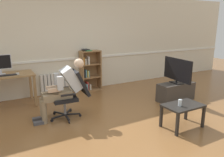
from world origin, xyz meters
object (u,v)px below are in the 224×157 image
(keyboard, at_px, (7,75))
(tv_stand, at_px, (176,92))
(radiator, at_px, (54,84))
(bookshelf, at_px, (89,71))
(person_seated, at_px, (63,87))
(coffee_table, at_px, (183,108))
(drinking_glass, at_px, (180,103))
(computer_desk, at_px, (6,79))
(imac_monitor, at_px, (0,63))
(office_chair, at_px, (72,92))
(tv_screen, at_px, (177,70))
(computer_mouse, at_px, (18,74))

(keyboard, bearing_deg, tv_stand, -21.76)
(keyboard, distance_m, radiator, 1.35)
(bookshelf, bearing_deg, person_seated, -128.46)
(bookshelf, height_order, coffee_table, bookshelf)
(bookshelf, xyz_separation_m, drinking_glass, (0.43, -3.02, -0.06))
(computer_desk, xyz_separation_m, person_seated, (0.94, -1.25, -0.01))
(imac_monitor, xyz_separation_m, person_seated, (1.01, -1.33, -0.37))
(person_seated, relative_size, coffee_table, 1.67)
(office_chair, distance_m, person_seated, 0.21)
(keyboard, distance_m, office_chair, 1.57)
(computer_desk, height_order, drinking_glass, computer_desk)
(computer_desk, relative_size, keyboard, 3.21)
(imac_monitor, bearing_deg, tv_screen, -24.00)
(tv_screen, bearing_deg, imac_monitor, 71.97)
(bookshelf, relative_size, coffee_table, 1.66)
(keyboard, xyz_separation_m, tv_screen, (3.63, -1.45, -0.00))
(computer_mouse, distance_m, coffee_table, 3.59)
(computer_desk, height_order, person_seated, person_seated)
(radiator, bearing_deg, imac_monitor, -165.98)
(imac_monitor, height_order, computer_mouse, imac_monitor)
(imac_monitor, distance_m, office_chair, 1.85)
(computer_mouse, bearing_deg, drinking_glass, -48.04)
(tv_screen, xyz_separation_m, drinking_glass, (-1.07, -1.14, -0.27))
(keyboard, relative_size, tv_stand, 0.39)
(keyboard, relative_size, tv_screen, 0.40)
(computer_desk, height_order, imac_monitor, imac_monitor)
(computer_desk, bearing_deg, computer_mouse, -25.47)
(office_chair, bearing_deg, coffee_table, 51.57)
(computer_desk, bearing_deg, radiator, 18.26)
(computer_desk, xyz_separation_m, keyboard, (0.04, -0.14, 0.12))
(computer_desk, xyz_separation_m, coffee_table, (2.70, -2.71, -0.28))
(radiator, relative_size, person_seated, 0.61)
(computer_desk, height_order, keyboard, keyboard)
(coffee_table, bearing_deg, drinking_glass, -170.58)
(imac_monitor, height_order, coffee_table, imac_monitor)
(keyboard, distance_m, tv_stand, 3.94)
(imac_monitor, relative_size, computer_mouse, 4.84)
(imac_monitor, xyz_separation_m, radiator, (1.25, 0.31, -0.73))
(computer_mouse, xyz_separation_m, drinking_glass, (2.35, -2.61, -0.28))
(bookshelf, xyz_separation_m, office_chair, (-1.05, -1.55, -0.03))
(keyboard, height_order, radiator, keyboard)
(imac_monitor, relative_size, radiator, 0.67)
(office_chair, height_order, person_seated, person_seated)
(computer_desk, height_order, bookshelf, bookshelf)
(computer_mouse, height_order, drinking_glass, computer_mouse)
(keyboard, bearing_deg, radiator, 24.91)
(imac_monitor, bearing_deg, radiator, 14.02)
(office_chair, bearing_deg, computer_desk, -134.74)
(person_seated, xyz_separation_m, coffee_table, (1.76, -1.46, -0.27))
(keyboard, xyz_separation_m, radiator, (1.14, 0.53, -0.48))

